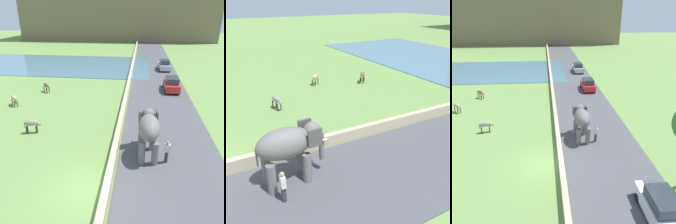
% 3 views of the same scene
% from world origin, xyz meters
% --- Properties ---
extents(lake, '(36.00, 18.00, 0.08)m').
position_xyz_m(lake, '(-14.00, 31.70, 0.04)').
color(lake, slate).
rests_on(lake, ground).
extents(elephant, '(1.48, 3.48, 2.99)m').
position_xyz_m(elephant, '(3.42, 3.94, 2.04)').
color(elephant, slate).
rests_on(elephant, ground).
extents(person_beside_elephant, '(0.36, 0.22, 1.63)m').
position_xyz_m(person_beside_elephant, '(4.64, 3.14, 0.87)').
color(person_beside_elephant, '#33333D').
rests_on(person_beside_elephant, ground).
extents(cow_tan, '(1.21, 1.22, 1.15)m').
position_xyz_m(cow_tan, '(-10.35, 11.30, 0.84)').
color(cow_tan, tan).
rests_on(cow_tan, ground).
extents(cow_brown, '(1.26, 1.17, 1.15)m').
position_xyz_m(cow_brown, '(-8.71, 16.01, 0.84)').
color(cow_brown, brown).
rests_on(cow_brown, ground).
extents(cow_grey, '(1.42, 0.68, 1.15)m').
position_xyz_m(cow_grey, '(-5.86, 5.92, 0.84)').
color(cow_grey, gray).
rests_on(cow_grey, ground).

